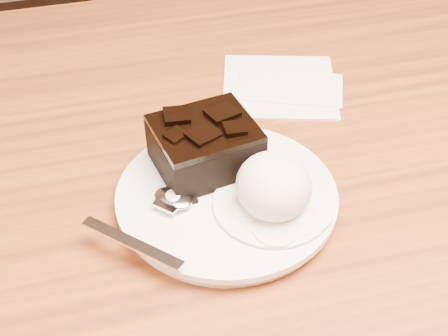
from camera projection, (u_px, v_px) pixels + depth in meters
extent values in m
cylinder|color=silver|center=(227.00, 199.00, 0.62)|extent=(0.21, 0.21, 0.02)
cube|color=black|center=(205.00, 149.00, 0.63)|extent=(0.11, 0.10, 0.04)
ellipsoid|color=white|center=(274.00, 186.00, 0.58)|extent=(0.07, 0.07, 0.06)
cylinder|color=silver|center=(272.00, 205.00, 0.60)|extent=(0.11, 0.11, 0.00)
cube|color=white|center=(279.00, 85.00, 0.78)|extent=(0.17, 0.17, 0.01)
cube|color=black|center=(246.00, 231.00, 0.57)|extent=(0.01, 0.01, 0.00)
cube|color=black|center=(267.00, 186.00, 0.62)|extent=(0.01, 0.01, 0.00)
cube|color=black|center=(195.00, 201.00, 0.60)|extent=(0.01, 0.00, 0.00)
cube|color=black|center=(278.00, 184.00, 0.62)|extent=(0.01, 0.01, 0.00)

